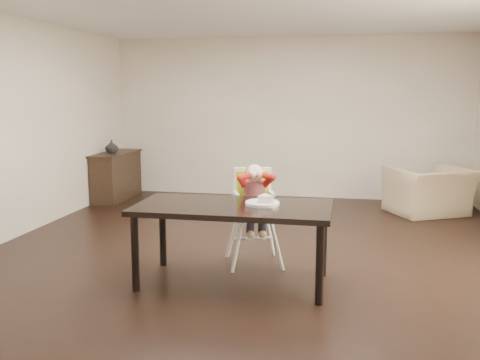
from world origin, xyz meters
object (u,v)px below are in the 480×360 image
Objects in this scene: dining_table at (233,213)px; high_chair at (254,194)px; armchair at (430,183)px; sideboard at (117,176)px.

high_chair reaches higher than dining_table.
high_chair is 0.98× the size of armchair.
high_chair is at bearing 24.31° from armchair.
dining_table is 4.06m from armchair.
sideboard is (-2.75, 3.56, -0.27)m from dining_table.
armchair is at bearing 56.67° from dining_table.
high_chair reaches higher than sideboard.
sideboard is (-2.84, 2.93, -0.34)m from high_chair.
high_chair is at bearing 82.09° from dining_table.
armchair is at bearing -2.01° from sideboard.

